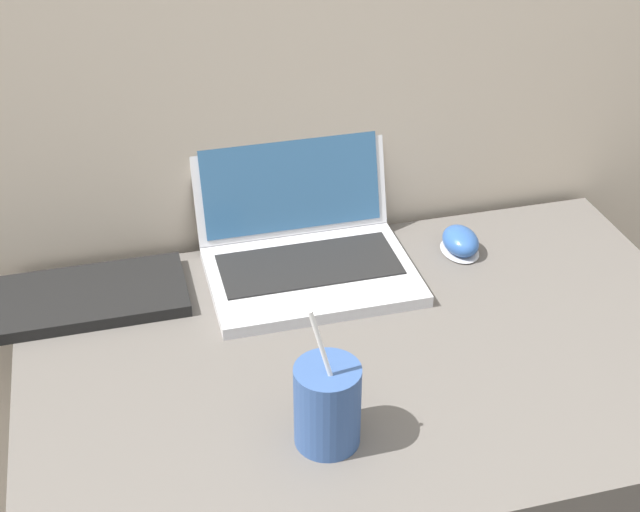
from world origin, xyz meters
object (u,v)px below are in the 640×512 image
at_px(drink_cup, 327,404).
at_px(external_keyboard, 49,302).
at_px(laptop, 304,239).
at_px(computer_mouse, 460,242).

height_order(drink_cup, external_keyboard, drink_cup).
xyz_separation_m(laptop, drink_cup, (-0.07, -0.41, 0.01)).
relative_size(drink_cup, external_keyboard, 0.51).
relative_size(computer_mouse, external_keyboard, 0.20).
height_order(computer_mouse, external_keyboard, computer_mouse).
xyz_separation_m(laptop, external_keyboard, (-0.42, -0.02, -0.04)).
bearing_deg(drink_cup, external_keyboard, 131.66).
height_order(drink_cup, computer_mouse, drink_cup).
bearing_deg(laptop, computer_mouse, -6.40).
xyz_separation_m(drink_cup, computer_mouse, (0.34, 0.38, -0.04)).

